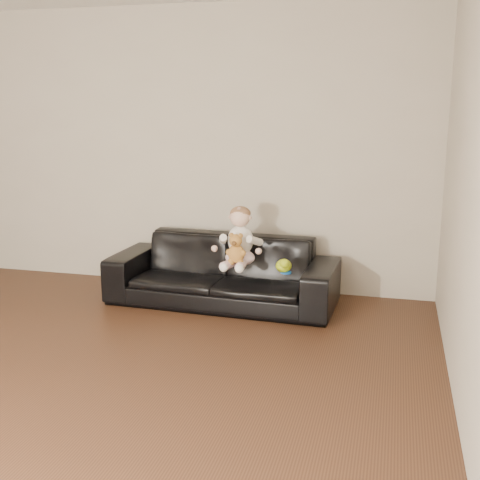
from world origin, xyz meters
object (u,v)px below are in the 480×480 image
(baby, at_px, (240,240))
(teddy_bear, at_px, (236,249))
(toy_green, at_px, (284,266))
(sofa, at_px, (223,271))
(toy_rattle, at_px, (284,267))
(toy_blue_disc, at_px, (286,272))

(baby, bearing_deg, teddy_bear, -83.47)
(toy_green, bearing_deg, teddy_bear, -173.20)
(sofa, bearing_deg, toy_green, -18.16)
(sofa, distance_m, teddy_bear, 0.43)
(toy_rattle, xyz_separation_m, toy_blue_disc, (0.03, -0.07, -0.03))
(teddy_bear, xyz_separation_m, toy_green, (0.39, 0.05, -0.13))
(sofa, distance_m, toy_blue_disc, 0.66)
(toy_green, height_order, toy_rattle, toy_green)
(toy_blue_disc, bearing_deg, toy_green, 134.56)
(teddy_bear, height_order, toy_blue_disc, teddy_bear)
(toy_blue_disc, bearing_deg, toy_rattle, 110.65)
(toy_green, relative_size, toy_rattle, 2.44)
(baby, height_order, toy_rattle, baby)
(sofa, height_order, toy_rattle, sofa)
(baby, relative_size, toy_rattle, 7.90)
(toy_rattle, distance_m, toy_blue_disc, 0.08)
(baby, relative_size, toy_blue_disc, 5.74)
(baby, height_order, toy_green, baby)
(toy_green, height_order, toy_blue_disc, toy_green)
(baby, xyz_separation_m, toy_blue_disc, (0.42, -0.13, -0.22))
(baby, bearing_deg, sofa, 151.95)
(sofa, xyz_separation_m, toy_blue_disc, (0.60, -0.24, 0.10))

